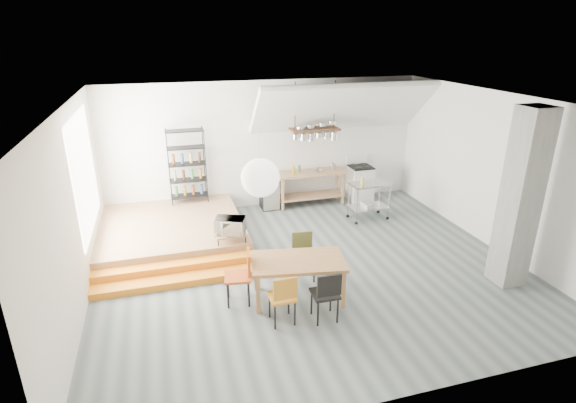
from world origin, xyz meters
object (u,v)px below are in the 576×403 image
object	(u,v)px
dining_table	(298,264)
rolling_cart	(369,196)
stove	(360,182)
mini_fridge	(269,194)

from	to	relation	value
dining_table	rolling_cart	xyz separation A→B (m)	(2.68, 2.85, -0.06)
stove	rolling_cart	distance (m)	1.35
dining_table	rolling_cart	distance (m)	3.91
stove	rolling_cart	size ratio (longest dim) A/B	1.22
dining_table	stove	bearing A→B (deg)	63.36
stove	dining_table	xyz separation A→B (m)	(-3.04, -4.14, 0.18)
dining_table	mini_fridge	size ratio (longest dim) A/B	2.20
stove	rolling_cart	world-z (taller)	stove
stove	mini_fridge	world-z (taller)	stove
dining_table	mini_fridge	bearing A→B (deg)	92.28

